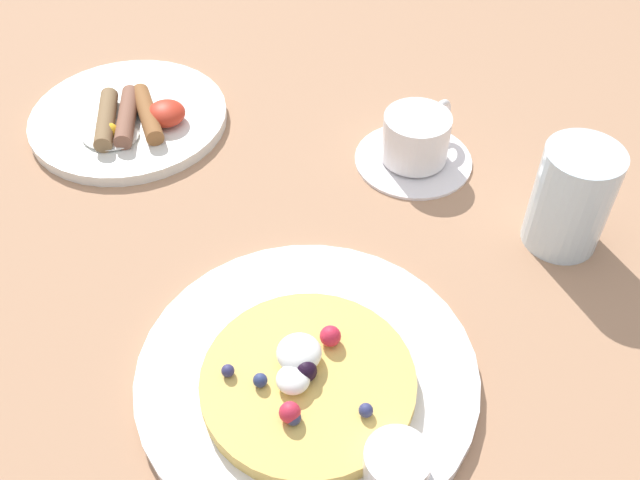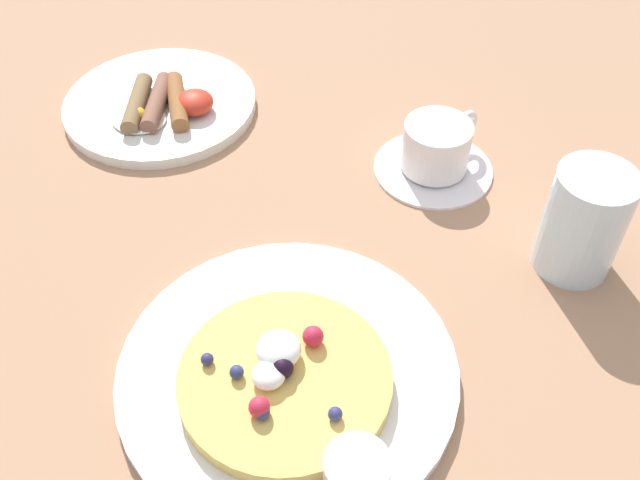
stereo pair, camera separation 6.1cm
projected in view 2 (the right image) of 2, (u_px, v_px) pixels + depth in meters
The scene contains 9 objects.
ground_plane at pixel (264, 277), 70.22cm from camera, with size 155.77×140.89×3.00cm, color #A6795A.
pancake_plate at pixel (288, 371), 60.14cm from camera, with size 28.62×28.62×1.30cm, color white.
pancake_with_berries at pixel (284, 378), 57.77cm from camera, with size 17.44×17.44×3.77cm.
syrup_ramekin at pixel (357, 472), 51.64cm from camera, with size 4.95×4.95×3.03cm.
breakfast_plate at pixel (160, 104), 86.40cm from camera, with size 22.96×22.96×1.33cm, color white.
fried_breakfast at pixel (163, 105), 83.56cm from camera, with size 11.29×11.65×2.63cm.
coffee_saucer at pixel (433, 168), 78.75cm from camera, with size 13.06×13.06×0.69cm, color white.
coffee_cup at pixel (437, 145), 76.58cm from camera, with size 7.30×9.80×5.34cm.
water_glass at pixel (584, 222), 65.61cm from camera, with size 7.40×7.40×10.96cm, color silver.
Camera 2 is at (23.56, -39.80, 51.75)cm, focal length 40.21 mm.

